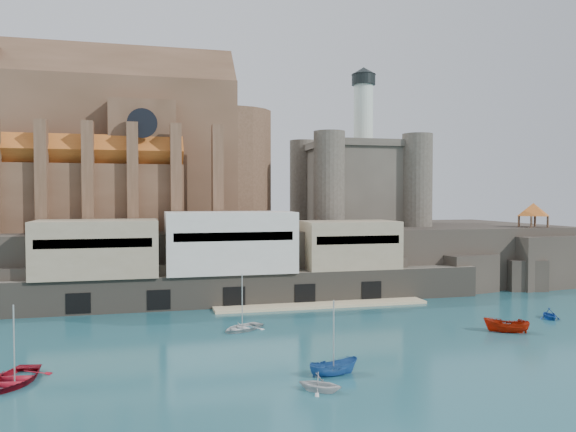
# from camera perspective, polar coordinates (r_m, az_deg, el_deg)

# --- Properties ---
(ground) EXTENTS (300.00, 300.00, 0.00)m
(ground) POSITION_cam_1_polar(r_m,az_deg,el_deg) (61.66, 6.80, -12.28)
(ground) COLOR #1A4B56
(ground) RESTS_ON ground
(promontory) EXTENTS (100.00, 36.00, 10.00)m
(promontory) POSITION_cam_1_polar(r_m,az_deg,el_deg) (98.04, -1.55, -4.01)
(promontory) COLOR black
(promontory) RESTS_ON ground
(quay) EXTENTS (70.00, 12.00, 13.05)m
(quay) POSITION_cam_1_polar(r_m,az_deg,el_deg) (80.19, -6.01, -4.55)
(quay) COLOR #5D564B
(quay) RESTS_ON ground
(church) EXTENTS (47.00, 25.93, 30.51)m
(church) POSITION_cam_1_polar(r_m,az_deg,el_deg) (97.94, -15.77, 5.98)
(church) COLOR brown
(church) RESTS_ON promontory
(castle_keep) EXTENTS (21.20, 21.20, 29.30)m
(castle_keep) POSITION_cam_1_polar(r_m,az_deg,el_deg) (103.91, 7.04, 3.70)
(castle_keep) COLOR #464037
(castle_keep) RESTS_ON promontory
(rock_outcrop) EXTENTS (14.50, 10.50, 8.70)m
(rock_outcrop) POSITION_cam_1_polar(r_m,az_deg,el_deg) (103.96, 23.64, -4.34)
(rock_outcrop) COLOR black
(rock_outcrop) RESTS_ON ground
(pavilion) EXTENTS (6.40, 6.40, 5.40)m
(pavilion) POSITION_cam_1_polar(r_m,az_deg,el_deg) (103.51, 23.66, 0.47)
(pavilion) COLOR brown
(pavilion) RESTS_ON rock_outcrop
(boat_0) EXTENTS (4.90, 2.19, 6.63)m
(boat_0) POSITION_cam_1_polar(r_m,az_deg,el_deg) (52.69, -26.01, -14.97)
(boat_0) COLOR maroon
(boat_0) RESTS_ON ground
(boat_1) EXTENTS (3.22, 3.49, 3.46)m
(boat_1) POSITION_cam_1_polar(r_m,az_deg,el_deg) (45.87, 3.27, -17.35)
(boat_1) COLOR silver
(boat_1) RESTS_ON ground
(boat_2) EXTENTS (1.89, 1.85, 4.45)m
(boat_2) POSITION_cam_1_polar(r_m,az_deg,el_deg) (49.73, 4.65, -15.80)
(boat_2) COLOR #255496
(boat_2) RESTS_ON ground
(boat_5) EXTENTS (2.56, 2.54, 4.90)m
(boat_5) POSITION_cam_1_polar(r_m,az_deg,el_deg) (68.57, 21.30, -10.94)
(boat_5) COLOR #9D1A05
(boat_5) RESTS_ON ground
(boat_6) EXTENTS (3.20, 3.83, 5.47)m
(boat_6) POSITION_cam_1_polar(r_m,az_deg,el_deg) (65.31, -4.67, -11.46)
(boat_6) COLOR silver
(boat_6) RESTS_ON ground
(boat_7) EXTENTS (3.19, 2.46, 3.26)m
(boat_7) POSITION_cam_1_polar(r_m,az_deg,el_deg) (77.93, 25.02, -9.43)
(boat_7) COLOR #14439F
(boat_7) RESTS_ON ground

